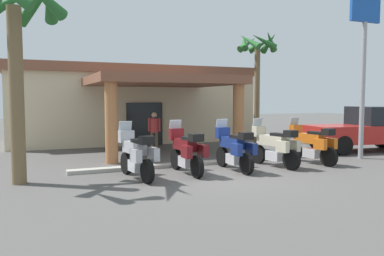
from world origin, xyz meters
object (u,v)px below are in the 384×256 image
(motorcycle_silver, at_px, (136,154))
(motorcycle_blue, at_px, (234,149))
(roadside_sign, at_px, (364,47))
(motel_building, at_px, (132,103))
(motorcycle_cream, at_px, (275,146))
(motorcycle_orange, at_px, (312,144))
(palm_tree_near_portico, at_px, (258,55))
(palm_tree_roadside, at_px, (15,26))
(pickup_truck_red, at_px, (366,130))
(motorcycle_maroon, at_px, (186,151))
(pedestrian, at_px, (154,129))

(motorcycle_silver, relative_size, motorcycle_blue, 1.00)
(motorcycle_silver, distance_m, roadside_sign, 9.55)
(motorcycle_silver, height_order, motorcycle_blue, same)
(motel_building, bearing_deg, motorcycle_cream, -76.84)
(motorcycle_orange, relative_size, roadside_sign, 0.35)
(palm_tree_near_portico, distance_m, palm_tree_roadside, 12.64)
(motel_building, bearing_deg, motorcycle_blue, -85.76)
(motorcycle_cream, bearing_deg, motorcycle_orange, -98.67)
(motorcycle_orange, xyz_separation_m, palm_tree_near_portico, (1.76, 6.33, 3.82))
(motorcycle_blue, xyz_separation_m, motorcycle_cream, (1.59, 0.08, 0.00))
(motorcycle_orange, distance_m, palm_tree_roadside, 10.05)
(motel_building, relative_size, pickup_truck_red, 2.38)
(motorcycle_cream, bearing_deg, palm_tree_roadside, 76.30)
(motel_building, distance_m, motorcycle_blue, 10.21)
(motorcycle_silver, relative_size, palm_tree_roadside, 0.39)
(motorcycle_orange, height_order, roadside_sign, roadside_sign)
(motorcycle_silver, relative_size, palm_tree_near_portico, 0.38)
(motel_building, bearing_deg, palm_tree_roadside, -119.94)
(motorcycle_maroon, height_order, motorcycle_blue, same)
(pedestrian, relative_size, roadside_sign, 0.28)
(motorcycle_silver, height_order, pickup_truck_red, pickup_truck_red)
(pedestrian, relative_size, palm_tree_near_portico, 0.30)
(motorcycle_cream, distance_m, motorcycle_orange, 1.59)
(motorcycle_orange, distance_m, roadside_sign, 4.32)
(motel_building, bearing_deg, pickup_truck_red, -44.72)
(pedestrian, xyz_separation_m, roadside_sign, (6.76, -4.74, 3.22))
(pedestrian, bearing_deg, pickup_truck_red, 88.53)
(palm_tree_near_portico, bearing_deg, pedestrian, -166.78)
(motorcycle_maroon, height_order, motorcycle_orange, same)
(pickup_truck_red, distance_m, palm_tree_near_portico, 6.43)
(motorcycle_orange, bearing_deg, motel_building, 13.79)
(motel_building, distance_m, motorcycle_silver, 10.47)
(motorcycle_maroon, bearing_deg, motorcycle_blue, -96.70)
(pickup_truck_red, bearing_deg, motorcycle_blue, -158.91)
(palm_tree_roadside, bearing_deg, motorcycle_silver, -10.64)
(palm_tree_near_portico, xyz_separation_m, roadside_sign, (0.75, -6.15, -0.31))
(motorcycle_cream, relative_size, pedestrian, 1.28)
(pickup_truck_red, distance_m, roadside_sign, 4.09)
(motorcycle_silver, relative_size, motorcycle_orange, 1.00)
(motorcycle_maroon, xyz_separation_m, palm_tree_near_portico, (6.53, 6.33, 3.82))
(motorcycle_orange, relative_size, pedestrian, 1.29)
(motorcycle_blue, distance_m, pedestrian, 5.16)
(roadside_sign, bearing_deg, motorcycle_silver, -177.96)
(motorcycle_cream, xyz_separation_m, palm_tree_near_portico, (3.35, 6.37, 3.82))
(motorcycle_maroon, xyz_separation_m, motorcycle_orange, (4.78, -0.00, 0.00))
(motorcycle_silver, xyz_separation_m, palm_tree_roadside, (-3.05, 0.57, 3.49))
(motorcycle_cream, bearing_deg, palm_tree_near_portico, -37.92)
(motorcycle_cream, bearing_deg, motorcycle_maroon, 78.97)
(motel_building, distance_m, motorcycle_maroon, 10.09)
(motorcycle_silver, xyz_separation_m, motorcycle_blue, (3.18, 0.01, 0.00))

